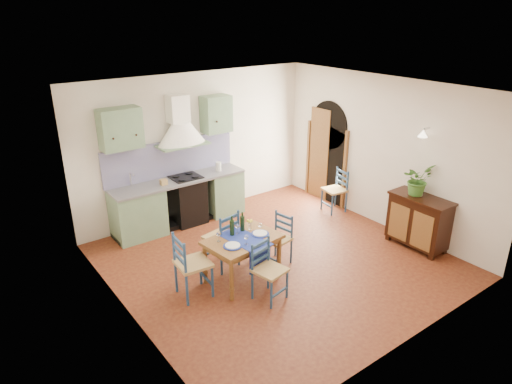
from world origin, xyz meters
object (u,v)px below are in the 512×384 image
dining_table (243,243)px  chair_near (268,270)px  sideboard (419,220)px  potted_plant (417,180)px

dining_table → chair_near: dining_table is taller
dining_table → chair_near: size_ratio=1.34×
sideboard → dining_table: bearing=162.3°
dining_table → chair_near: 0.63m
potted_plant → sideboard: bearing=-96.2°
potted_plant → dining_table: bearing=164.8°
chair_near → dining_table: bearing=90.2°
dining_table → potted_plant: bearing=-15.2°
sideboard → potted_plant: potted_plant is taller
dining_table → sideboard: dining_table is taller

